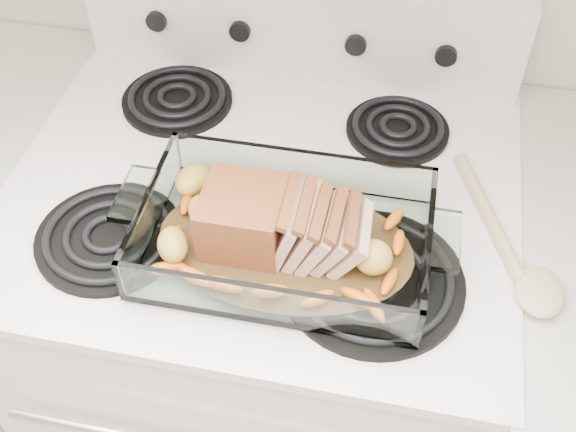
# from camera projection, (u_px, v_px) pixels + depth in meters

# --- Properties ---
(electric_range) EXTENTS (0.78, 0.70, 1.12)m
(electric_range) POSITION_uv_depth(u_px,v_px,m) (269.00, 341.00, 1.45)
(electric_range) COLOR white
(electric_range) RESTS_ON ground
(baking_dish) EXTENTS (0.39, 0.26, 0.07)m
(baking_dish) POSITION_uv_depth(u_px,v_px,m) (285.00, 240.00, 1.00)
(baking_dish) COLOR silver
(baking_dish) RESTS_ON electric_range
(pork_roast) EXTENTS (0.23, 0.11, 0.09)m
(pork_roast) POSITION_uv_depth(u_px,v_px,m) (269.00, 223.00, 0.98)
(pork_roast) COLOR brown
(pork_roast) RESTS_ON baking_dish
(roast_vegetables) EXTENTS (0.32, 0.17, 0.04)m
(roast_vegetables) POSITION_uv_depth(u_px,v_px,m) (287.00, 220.00, 1.01)
(roast_vegetables) COLOR #DA4E04
(roast_vegetables) RESTS_ON baking_dish
(wooden_spoon) EXTENTS (0.16, 0.29, 0.02)m
(wooden_spoon) POSITION_uv_depth(u_px,v_px,m) (516.00, 257.00, 1.00)
(wooden_spoon) COLOR #C5B18F
(wooden_spoon) RESTS_ON electric_range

